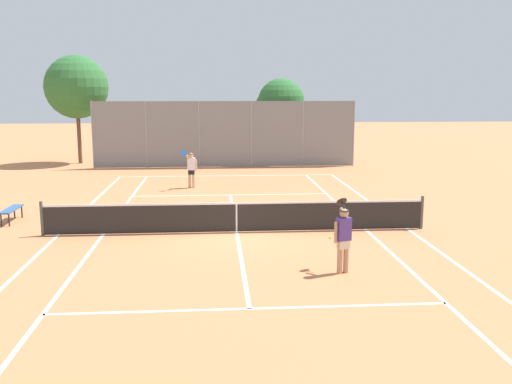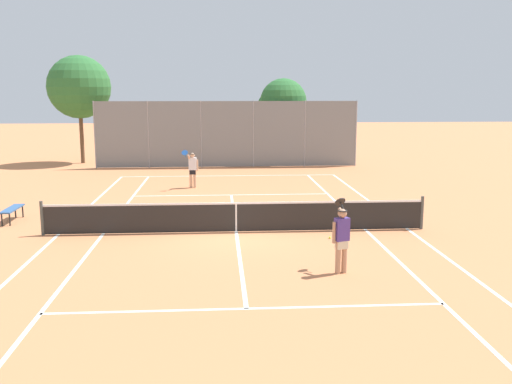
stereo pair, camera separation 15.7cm
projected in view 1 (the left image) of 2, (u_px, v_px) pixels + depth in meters
The scene contains 11 objects.
ground_plane at pixel (237, 232), 17.92m from camera, with size 120.00×120.00×0.00m, color #CC7A4C.
court_line_markings at pixel (237, 232), 17.92m from camera, with size 11.10×23.90×0.01m.
tennis_net at pixel (237, 216), 17.83m from camera, with size 12.00×0.10×1.07m.
player_near_side at pixel (343, 236), 13.78m from camera, with size 0.48×0.87×1.77m.
player_far_left at pixel (191, 168), 25.82m from camera, with size 0.72×0.72×1.77m.
loose_tennis_ball_0 at pixel (341, 230), 17.98m from camera, with size 0.07×0.07×0.07m, color #D1DB33.
loose_tennis_ball_1 at pixel (330, 237), 17.13m from camera, with size 0.07×0.07×0.07m, color #D1DB33.
courtside_bench at pixel (11, 210), 19.22m from camera, with size 0.36×1.50×0.47m.
back_fence at pixel (225, 134), 32.66m from camera, with size 15.05×0.08×3.79m.
tree_behind_left at pixel (77, 88), 33.86m from camera, with size 3.74×3.74×6.44m.
tree_behind_right at pixel (278, 104), 34.24m from camera, with size 2.98×2.80×5.09m.
Camera 1 is at (-0.70, -17.41, 4.41)m, focal length 40.00 mm.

